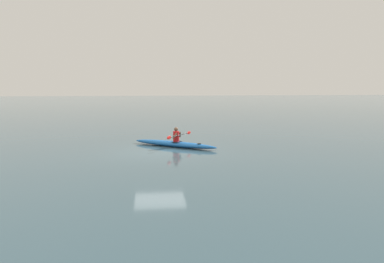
% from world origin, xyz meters
% --- Properties ---
extents(ground_plane, '(160.00, 160.00, 0.00)m').
position_xyz_m(ground_plane, '(0.00, 0.00, 0.00)').
color(ground_plane, '#334C56').
extents(kayak, '(4.42, 3.37, 0.29)m').
position_xyz_m(kayak, '(-0.82, -1.22, 0.15)').
color(kayak, '#1959A5').
rests_on(kayak, ground).
extents(kayaker, '(1.43, 2.00, 0.75)m').
position_xyz_m(kayaker, '(-0.93, -1.14, 0.61)').
color(kayaker, red).
rests_on(kayaker, kayak).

